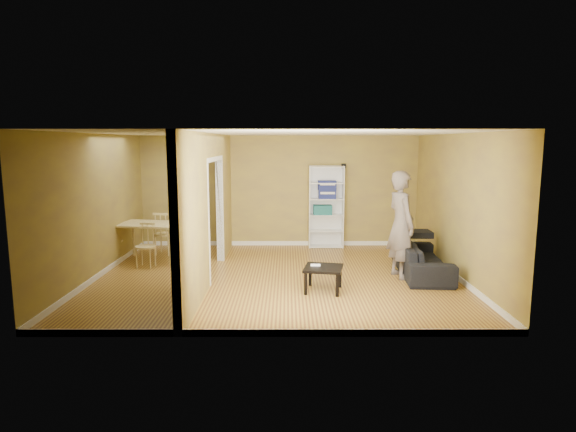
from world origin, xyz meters
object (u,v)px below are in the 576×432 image
object	(u,v)px
sofa	(422,254)
chair_left	(113,240)
bookshelf	(326,207)
chair_near	(145,245)
coffee_table	(323,271)
dining_table	(150,227)
chair_far	(164,233)
person	(401,215)

from	to	relation	value
sofa	chair_left	xyz separation A→B (m)	(-6.14, 1.05, 0.05)
bookshelf	chair_near	world-z (taller)	bookshelf
coffee_table	dining_table	size ratio (longest dim) A/B	0.48
bookshelf	chair_near	xyz separation A→B (m)	(-3.70, -1.89, -0.52)
coffee_table	dining_table	world-z (taller)	dining_table
bookshelf	coffee_table	xyz separation A→B (m)	(-0.31, -3.44, -0.61)
chair_left	chair_far	size ratio (longest dim) A/B	0.94
person	bookshelf	distance (m)	2.84
chair_far	chair_near	bearing A→B (deg)	95.05
dining_table	chair_left	distance (m)	0.84
chair_near	chair_left	bearing A→B (deg)	152.50
dining_table	chair_far	world-z (taller)	chair_far
sofa	chair_near	world-z (taller)	chair_near
sofa	dining_table	world-z (taller)	dining_table
sofa	bookshelf	size ratio (longest dim) A/B	1.07
chair_left	chair_near	distance (m)	0.99
person	sofa	bearing A→B (deg)	-83.12
coffee_table	sofa	bearing A→B (deg)	28.39
chair_left	chair_near	size ratio (longest dim) A/B	1.02
person	chair_left	bearing A→B (deg)	62.82
sofa	coffee_table	distance (m)	2.18
chair_left	chair_near	bearing A→B (deg)	56.63
dining_table	chair_far	bearing A→B (deg)	77.95
person	chair_far	world-z (taller)	person
chair_near	sofa	bearing A→B (deg)	-0.26
coffee_table	chair_far	bearing A→B (deg)	141.01
dining_table	chair_near	bearing A→B (deg)	-85.69
sofa	chair_near	distance (m)	5.33
coffee_table	chair_far	xyz separation A→B (m)	(-3.30, 2.67, 0.13)
sofa	chair_far	bearing A→B (deg)	76.40
sofa	bookshelf	xyz separation A→B (m)	(-1.61, 2.41, 0.56)
sofa	chair_far	size ratio (longest dim) A/B	2.17
bookshelf	dining_table	world-z (taller)	bookshelf
coffee_table	dining_table	xyz separation A→B (m)	(-3.43, 2.08, 0.37)
sofa	dining_table	xyz separation A→B (m)	(-5.35, 1.04, 0.32)
bookshelf	chair_left	size ratio (longest dim) A/B	2.15
person	dining_table	xyz separation A→B (m)	(-4.89, 1.22, -0.43)
chair_far	chair_left	bearing A→B (deg)	41.79
person	coffee_table	world-z (taller)	person
coffee_table	chair_left	xyz separation A→B (m)	(-4.23, 2.09, 0.10)
chair_near	chair_far	xyz separation A→B (m)	(0.09, 1.12, 0.04)
coffee_table	chair_near	bearing A→B (deg)	155.42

